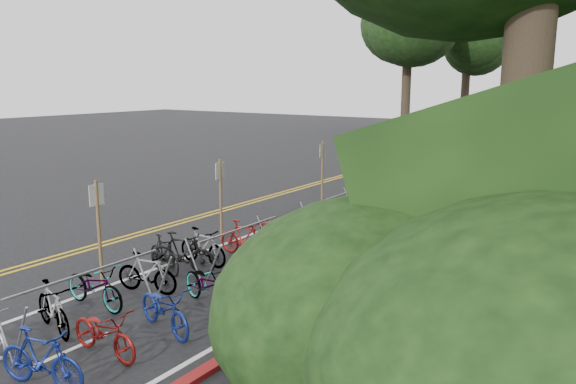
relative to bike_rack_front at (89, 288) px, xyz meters
name	(u,v)px	position (x,y,z in m)	size (l,w,h in m)	color
ground	(67,283)	(-2.85, 1.39, -0.93)	(120.00, 120.00, 0.00)	black
road_markings	(310,209)	(-2.22, 11.49, -0.93)	(7.47, 80.00, 0.01)	gold
red_curb	(458,216)	(2.85, 13.39, -0.88)	(0.25, 28.00, 0.10)	maroon
bike_rack_front	(89,288)	(0.00, 0.00, 0.00)	(1.19, 3.38, 1.26)	#949599
bike_racks_rest	(400,182)	(0.15, 14.39, -0.08)	(1.14, 23.00, 1.17)	#949599
signpost_near	(99,226)	(-2.06, 1.82, 0.52)	(0.08, 0.40, 2.55)	brown
signposts_rest	(358,160)	(-2.25, 15.39, 0.50)	(0.08, 18.40, 2.50)	brown
bike_front	(164,254)	(-1.50, 3.31, -0.45)	(1.58, 0.45, 0.95)	black
bike_valet	(196,273)	(0.18, 2.70, -0.45)	(3.48, 10.28, 1.08)	#9E9EA3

